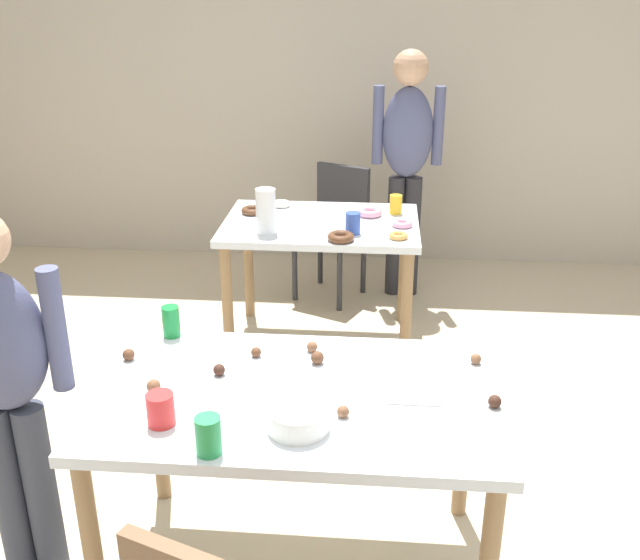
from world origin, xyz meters
name	(u,v)px	position (x,y,z in m)	size (l,w,h in m)	color
ground_plane	(323,544)	(0.00, 0.00, 0.00)	(6.40, 6.40, 0.00)	beige
wall_back	(359,85)	(0.00, 3.20, 1.30)	(6.40, 0.10, 2.60)	#BCB2A3
dining_table_near	(297,415)	(-0.08, -0.12, 0.66)	(1.35, 0.83, 0.75)	silver
dining_table_far	(321,239)	(-0.15, 1.71, 0.64)	(1.09, 0.77, 0.75)	silver
chair_far_table	(335,224)	(-0.12, 2.44, 0.50)	(0.53, 0.53, 0.87)	#2D2D33
person_girl_near	(3,377)	(-1.03, -0.22, 0.82)	(0.46, 0.24, 1.38)	#383D4C
person_adult_far	(407,152)	(0.34, 2.47, 0.98)	(0.45, 0.22, 1.62)	#28282D
mixing_bowl	(298,418)	(-0.05, -0.33, 0.79)	(0.19, 0.19, 0.07)	white
soda_can	(171,321)	(-0.60, 0.25, 0.81)	(0.07, 0.07, 0.12)	#198438
fork_near	(414,404)	(0.31, -0.17, 0.75)	(0.17, 0.02, 0.01)	silver
cup_near_0	(161,409)	(-0.47, -0.34, 0.80)	(0.09, 0.09, 0.10)	red
cup_near_1	(208,436)	(-0.29, -0.48, 0.81)	(0.08, 0.08, 0.12)	green
cake_ball_0	(129,355)	(-0.71, 0.05, 0.77)	(0.04, 0.04, 0.04)	brown
cake_ball_1	(343,412)	(0.08, -0.26, 0.77)	(0.04, 0.04, 0.04)	brown
cake_ball_2	(476,359)	(0.53, 0.12, 0.77)	(0.04, 0.04, 0.04)	brown
cake_ball_3	(312,347)	(-0.06, 0.17, 0.77)	(0.04, 0.04, 0.04)	brown
cake_ball_4	(154,386)	(-0.55, -0.16, 0.77)	(0.05, 0.05, 0.05)	brown
cake_ball_5	(317,358)	(-0.03, 0.08, 0.77)	(0.05, 0.05, 0.05)	brown
cake_ball_6	(219,370)	(-0.36, -0.03, 0.77)	(0.04, 0.04, 0.04)	#3D2319
cake_ball_7	(256,352)	(-0.25, 0.11, 0.77)	(0.04, 0.04, 0.04)	brown
cake_ball_8	(495,401)	(0.56, -0.16, 0.77)	(0.04, 0.04, 0.04)	#3D2319
pitcher_far	(266,211)	(-0.43, 1.49, 0.87)	(0.11, 0.11, 0.24)	white
cup_far_0	(396,204)	(0.27, 1.89, 0.80)	(0.07, 0.07, 0.11)	yellow
cup_far_1	(353,223)	(0.04, 1.51, 0.81)	(0.08, 0.08, 0.12)	#3351B2
donut_far_0	(398,236)	(0.28, 1.45, 0.76)	(0.10, 0.10, 0.03)	gold
donut_far_1	(370,212)	(0.12, 1.83, 0.77)	(0.14, 0.14, 0.04)	pink
donut_far_2	(253,210)	(-0.56, 1.82, 0.77)	(0.13, 0.13, 0.04)	brown
donut_far_3	(281,204)	(-0.41, 1.97, 0.77)	(0.11, 0.11, 0.03)	white
donut_far_4	(402,224)	(0.30, 1.65, 0.77)	(0.11, 0.11, 0.03)	pink
donut_far_5	(341,237)	(-0.02, 1.39, 0.77)	(0.14, 0.14, 0.04)	brown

